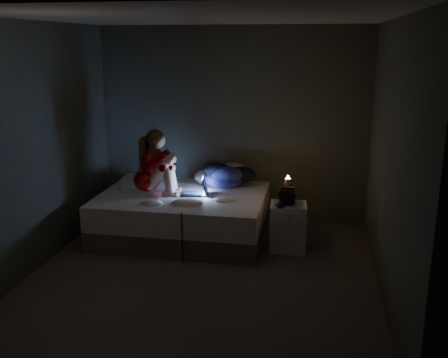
% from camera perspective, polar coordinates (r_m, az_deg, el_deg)
% --- Properties ---
extents(floor, '(3.60, 3.80, 0.02)m').
position_cam_1_polar(floor, '(5.46, -2.46, -10.92)').
color(floor, '#504643').
rests_on(floor, ground).
extents(ceiling, '(3.60, 3.80, 0.02)m').
position_cam_1_polar(ceiling, '(4.92, -2.81, 17.71)').
color(ceiling, silver).
rests_on(ceiling, ground).
extents(wall_back, '(3.60, 0.02, 2.60)m').
position_cam_1_polar(wall_back, '(6.87, 0.97, 5.99)').
color(wall_back, '#4A4D3E').
rests_on(wall_back, ground).
extents(wall_front, '(3.60, 0.02, 2.60)m').
position_cam_1_polar(wall_front, '(3.27, -10.18, -4.48)').
color(wall_front, '#4A4D3E').
rests_on(wall_front, ground).
extents(wall_left, '(0.02, 3.80, 2.60)m').
position_cam_1_polar(wall_left, '(5.71, -20.64, 3.17)').
color(wall_left, '#4A4D3E').
rests_on(wall_left, ground).
extents(wall_right, '(0.02, 3.80, 2.60)m').
position_cam_1_polar(wall_right, '(4.95, 18.24, 1.69)').
color(wall_right, '#4A4D3E').
rests_on(wall_right, ground).
extents(bed, '(2.03, 1.52, 0.56)m').
position_cam_1_polar(bed, '(6.45, -4.57, -4.02)').
color(bed, beige).
rests_on(bed, ground).
extents(pillow, '(0.41, 0.29, 0.12)m').
position_cam_1_polar(pillow, '(6.80, -9.38, -0.19)').
color(pillow, white).
rests_on(pillow, bed).
extents(woman, '(0.52, 0.36, 0.81)m').
position_cam_1_polar(woman, '(6.34, -8.68, 1.94)').
color(woman, '#7B000A').
rests_on(woman, bed).
extents(laptop, '(0.36, 0.28, 0.23)m').
position_cam_1_polar(laptop, '(6.29, -3.41, -0.75)').
color(laptop, black).
rests_on(laptop, bed).
extents(clothes_pile, '(0.65, 0.56, 0.34)m').
position_cam_1_polar(clothes_pile, '(6.64, -0.10, 0.61)').
color(clothes_pile, navy).
rests_on(clothes_pile, bed).
extents(nightstand, '(0.44, 0.40, 0.56)m').
position_cam_1_polar(nightstand, '(6.07, 7.13, -5.32)').
color(nightstand, white).
rests_on(nightstand, ground).
extents(book_stack, '(0.19, 0.25, 0.24)m').
position_cam_1_polar(book_stack, '(5.99, 7.09, -1.61)').
color(book_stack, black).
rests_on(book_stack, nightstand).
extents(candle, '(0.07, 0.07, 0.08)m').
position_cam_1_polar(candle, '(5.94, 7.14, -0.14)').
color(candle, beige).
rests_on(candle, book_stack).
extents(phone, '(0.10, 0.15, 0.01)m').
position_cam_1_polar(phone, '(5.89, 6.15, -3.01)').
color(phone, black).
rests_on(phone, nightstand).
extents(blue_orb, '(0.08, 0.08, 0.08)m').
position_cam_1_polar(blue_orb, '(5.85, 6.33, -2.78)').
color(blue_orb, '#131850').
rests_on(blue_orb, nightstand).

